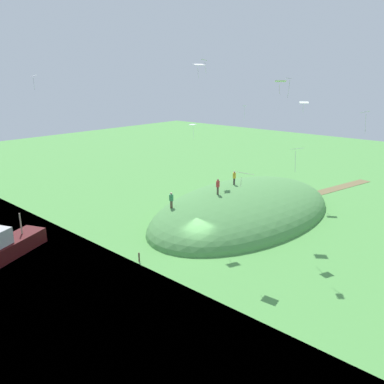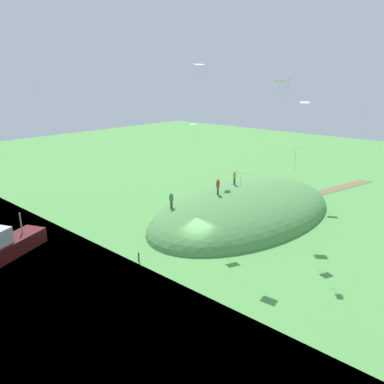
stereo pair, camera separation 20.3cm
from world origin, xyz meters
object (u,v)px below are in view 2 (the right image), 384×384
Objects in this scene: person_with_child at (218,185)px; kite_7 at (245,174)px; mooring_post at (139,257)px; boat_on_lake at (6,246)px; kite_2 at (288,80)px; kite_6 at (245,108)px; kite_5 at (35,77)px; kite_0 at (193,125)px; person_near_shore at (171,198)px; person_on_hilltop at (235,176)px; kite_4 at (205,60)px; kite_3 at (199,65)px; kite_10 at (281,81)px; kite_1 at (366,113)px; kite_9 at (297,150)px; kite_8 at (305,103)px.

kite_7 reaches higher than person_with_child.
person_with_child is at bearing 3.29° from mooring_post.
boat_on_lake is 22.72m from kite_7.
kite_6 is (16.56, 15.76, -4.12)m from kite_2.
kite_2 is 1.07× the size of kite_5.
boat_on_lake is 3.78× the size of kite_6.
person_with_child is at bearing -125.05° from kite_0.
kite_0 reaches higher than person_near_shore.
person_on_hilltop is at bearing 63.02° from kite_2.
kite_0 is (6.97, 9.94, 5.09)m from person_with_child.
kite_4 is 11.78m from kite_6.
kite_4 is 1.06× the size of kite_5.
kite_3 reaches higher than kite_10.
kite_3 is 8.72m from kite_10.
kite_3 reaches higher than kite_1.
kite_9 is (-4.03, -9.77, 4.89)m from person_on_hilltop.
kite_6 is (28.03, -7.89, -4.41)m from kite_5.
boat_on_lake is 25.59m from kite_3.
kite_5 is 1.29× the size of kite_7.
person_on_hilltop is at bearing -149.47° from kite_6.
kite_1 is at bearing -18.51° from kite_7.
kite_4 is (26.00, -1.73, 16.85)m from boat_on_lake.
kite_3 is at bearing -52.52° from kite_5.
person_with_child reaches higher than person_near_shore.
person_on_hilltop is 0.95× the size of person_with_child.
kite_1 is 1.00× the size of kite_6.
kite_4 is at bearing 34.84° from person_near_shore.
kite_10 is (4.96, -4.16, 10.94)m from person_with_child.
mooring_post is (-0.38, -16.44, -15.51)m from kite_5.
kite_0 reaches higher than person_on_hilltop.
boat_on_lake is at bearing -178.23° from kite_0.
kite_0 is 0.93× the size of kite_1.
mooring_post is at bearing -156.38° from kite_4.
kite_0 is 15.40m from kite_10.
person_on_hilltop is 1.98× the size of mooring_post.
kite_0 is at bearing -80.01° from person_with_child.
person_on_hilltop is at bearing -107.72° from kite_0.
person_with_child is 0.90× the size of kite_0.
kite_9 is at bearing 150.97° from kite_1.
person_near_shore is 14.09m from kite_3.
person_on_hilltop reaches higher than person_near_shore.
kite_5 is (-15.83, 15.09, 11.34)m from person_on_hilltop.
kite_8 is 16.81m from kite_9.
kite_4 is 0.80× the size of kite_6.
person_near_shore is at bearing 25.72° from person_on_hilltop.
kite_1 reaches higher than person_near_shore.
kite_10 is at bearing -44.41° from kite_3.
boat_on_lake is 4.72× the size of kite_2.
kite_3 is 0.64× the size of kite_9.
kite_0 is (26.69, 0.83, 8.58)m from boat_on_lake.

